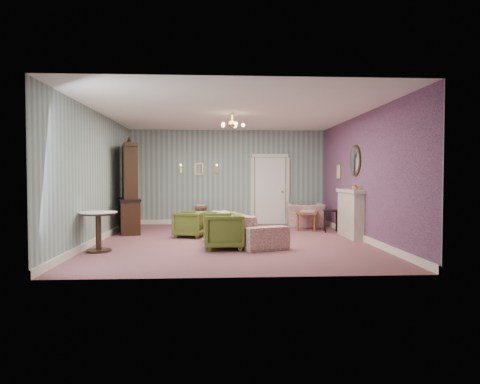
{
  "coord_description": "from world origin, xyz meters",
  "views": [
    {
      "loc": [
        -0.34,
        -9.55,
        1.46
      ],
      "look_at": [
        0.2,
        0.4,
        1.1
      ],
      "focal_mm": 31.56,
      "sensor_mm": 36.0,
      "label": 1
    }
  ],
  "objects": [
    {
      "name": "wall_back",
      "position": [
        0.0,
        3.5,
        1.45
      ],
      "size": [
        6.0,
        0.0,
        6.0
      ],
      "primitive_type": "plane",
      "rotation": [
        1.57,
        0.0,
        0.0
      ],
      "color": "slate",
      "rests_on": "ground"
    },
    {
      "name": "olive_chair_a",
      "position": [
        -0.22,
        -1.07,
        0.4
      ],
      "size": [
        0.74,
        0.79,
        0.8
      ],
      "primitive_type": "imported",
      "rotation": [
        0.0,
        0.0,
        -1.55
      ],
      "color": "#556122",
      "rests_on": "floor"
    },
    {
      "name": "dresser",
      "position": [
        -2.65,
        1.62,
        1.23
      ],
      "size": [
        0.87,
        1.55,
        2.45
      ],
      "primitive_type": null,
      "rotation": [
        0.0,
        0.0,
        0.26
      ],
      "color": "black",
      "rests_on": "floor"
    },
    {
      "name": "olive_chair_c",
      "position": [
        -1.01,
        0.66,
        0.35
      ],
      "size": [
        0.78,
        0.81,
        0.69
      ],
      "primitive_type": "imported",
      "rotation": [
        0.0,
        0.0,
        -1.84
      ],
      "color": "#556122",
      "rests_on": "floor"
    },
    {
      "name": "wall_right_floral",
      "position": [
        2.98,
        0.0,
        1.45
      ],
      "size": [
        0.0,
        7.0,
        7.0
      ],
      "primitive_type": "plane",
      "rotation": [
        1.57,
        0.0,
        -1.57
      ],
      "color": "#AA5578",
      "rests_on": "ground"
    },
    {
      "name": "mantel_vase",
      "position": [
        2.84,
        0.0,
        1.23
      ],
      "size": [
        0.15,
        0.15,
        0.15
      ],
      "primitive_type": "imported",
      "color": "gold",
      "rests_on": "fireplace"
    },
    {
      "name": "pedestal_table",
      "position": [
        -2.65,
        -1.25,
        0.39
      ],
      "size": [
        0.84,
        0.84,
        0.79
      ],
      "primitive_type": null,
      "rotation": [
        0.0,
        0.0,
        0.18
      ],
      "color": "black",
      "rests_on": "floor"
    },
    {
      "name": "sconce_right",
      "position": [
        -0.35,
        3.44,
        1.7
      ],
      "size": [
        0.16,
        0.12,
        0.3
      ],
      "primitive_type": null,
      "color": "gold",
      "rests_on": "wall_back"
    },
    {
      "name": "floor",
      "position": [
        0.0,
        0.0,
        0.0
      ],
      "size": [
        7.0,
        7.0,
        0.0
      ],
      "primitive_type": "plane",
      "color": "#864E55",
      "rests_on": "ground"
    },
    {
      "name": "side_table_black",
      "position": [
        2.65,
        1.35,
        0.29
      ],
      "size": [
        0.45,
        0.45,
        0.59
      ],
      "primitive_type": null,
      "rotation": [
        0.0,
        0.0,
        -0.16
      ],
      "color": "black",
      "rests_on": "floor"
    },
    {
      "name": "ceiling",
      "position": [
        0.0,
        0.0,
        2.9
      ],
      "size": [
        7.0,
        7.0,
        0.0
      ],
      "primitive_type": "plane",
      "rotation": [
        3.14,
        0.0,
        0.0
      ],
      "color": "white",
      "rests_on": "ground"
    },
    {
      "name": "wall_right",
      "position": [
        3.0,
        0.0,
        1.45
      ],
      "size": [
        0.0,
        7.0,
        7.0
      ],
      "primitive_type": "plane",
      "rotation": [
        1.57,
        0.0,
        -1.57
      ],
      "color": "slate",
      "rests_on": "ground"
    },
    {
      "name": "framed_print",
      "position": [
        2.97,
        1.75,
        1.6
      ],
      "size": [
        0.04,
        0.34,
        0.42
      ],
      "primitive_type": null,
      "color": "gold",
      "rests_on": "wall_right"
    },
    {
      "name": "burgundy_cushion",
      "position": [
        2.17,
        2.44,
        0.48
      ],
      "size": [
        0.41,
        0.28,
        0.39
      ],
      "primitive_type": "cube",
      "rotation": [
        0.17,
        0.0,
        -0.35
      ],
      "color": "maroon",
      "rests_on": "wingback_chair"
    },
    {
      "name": "chandelier",
      "position": [
        0.0,
        0.0,
        2.63
      ],
      "size": [
        0.56,
        0.56,
        0.36
      ],
      "primitive_type": null,
      "color": "gold",
      "rests_on": "ceiling"
    },
    {
      "name": "fireplace",
      "position": [
        2.86,
        0.4,
        0.58
      ],
      "size": [
        0.3,
        1.4,
        1.16
      ],
      "primitive_type": null,
      "color": "beige",
      "rests_on": "floor"
    },
    {
      "name": "coffee_table",
      "position": [
        2.16,
        1.97,
        0.25
      ],
      "size": [
        0.81,
        1.11,
        0.51
      ],
      "primitive_type": null,
      "rotation": [
        0.0,
        0.0,
        -0.28
      ],
      "color": "brown",
      "rests_on": "floor"
    },
    {
      "name": "sofa_chintz",
      "position": [
        0.28,
        -0.34,
        0.45
      ],
      "size": [
        1.48,
        2.4,
        0.9
      ],
      "primitive_type": "imported",
      "rotation": [
        0.0,
        0.0,
        1.95
      ],
      "color": "#973C4D",
      "rests_on": "floor"
    },
    {
      "name": "door",
      "position": [
        1.3,
        3.46,
        1.08
      ],
      "size": [
        1.12,
        0.12,
        2.16
      ],
      "primitive_type": null,
      "color": "white",
      "rests_on": "floor"
    },
    {
      "name": "wingback_chair",
      "position": [
        2.22,
        2.59,
        0.46
      ],
      "size": [
        1.11,
        0.78,
        0.92
      ],
      "primitive_type": "imported",
      "rotation": [
        0.0,
        0.0,
        3.04
      ],
      "color": "#973C4D",
      "rests_on": "floor"
    },
    {
      "name": "nesting_table",
      "position": [
        -0.83,
        3.15,
        0.32
      ],
      "size": [
        0.43,
        0.52,
        0.63
      ],
      "primitive_type": null,
      "rotation": [
        0.0,
        0.0,
        0.1
      ],
      "color": "brown",
      "rests_on": "floor"
    },
    {
      "name": "wall_front",
      "position": [
        0.0,
        -3.5,
        1.45
      ],
      "size": [
        6.0,
        0.0,
        6.0
      ],
      "primitive_type": "plane",
      "rotation": [
        -1.57,
        0.0,
        0.0
      ],
      "color": "slate",
      "rests_on": "ground"
    },
    {
      "name": "olive_chair_b",
      "position": [
        -0.25,
        -0.25,
        0.38
      ],
      "size": [
        0.79,
        0.83,
        0.75
      ],
      "primitive_type": "imported",
      "rotation": [
        0.0,
        0.0,
        -1.42
      ],
      "color": "#556122",
      "rests_on": "floor"
    },
    {
      "name": "sconce_left",
      "position": [
        -1.45,
        3.44,
        1.7
      ],
      "size": [
        0.16,
        0.12,
        0.3
      ],
      "primitive_type": null,
      "color": "gold",
      "rests_on": "wall_back"
    },
    {
      "name": "wall_left",
      "position": [
        -3.0,
        0.0,
        1.45
      ],
      "size": [
        0.0,
        7.0,
        7.0
      ],
      "primitive_type": "plane",
      "rotation": [
        1.57,
        0.0,
        1.57
      ],
      "color": "slate",
      "rests_on": "ground"
    },
    {
      "name": "oval_mirror",
      "position": [
        2.96,
        0.4,
        1.85
      ],
      "size": [
        0.04,
        0.76,
        0.84
      ],
      "primitive_type": null,
      "color": "white",
      "rests_on": "wall_right"
    },
    {
      "name": "gilt_mirror_back",
      "position": [
        -0.9,
        3.46,
        1.7
      ],
      "size": [
        0.28,
        0.06,
        0.36
      ],
      "primitive_type": null,
      "color": "gold",
      "rests_on": "wall_back"
    }
  ]
}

